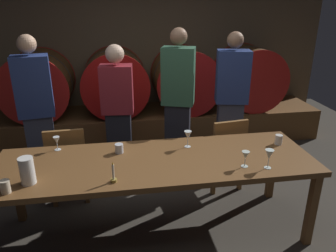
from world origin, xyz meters
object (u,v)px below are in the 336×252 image
object	(u,v)px
guest_center_left	(118,110)
guest_far_right	(231,104)
wine_barrel_far_right	(249,77)
wine_glass_center_left	(188,136)
wine_barrel_center_right	(184,79)
wine_glass_center_right	(245,156)
candle_center	(113,177)
cup_far_right	(279,140)
guest_far_left	(37,114)
wine_barrel_center_left	(115,82)
chair_left	(68,160)
wine_glass_far_left	(57,141)
dining_table	(156,166)
chair_right	(225,150)
cup_center_right	(119,148)
guest_center_right	(178,102)
wine_glass_far_right	(269,155)
cup_center_left	(5,187)
wine_barrel_far_left	(38,85)
pitcher	(27,171)

from	to	relation	value
guest_center_left	guest_far_right	bearing A→B (deg)	177.47
wine_barrel_far_right	wine_glass_center_left	bearing A→B (deg)	-125.27
wine_barrel_center_right	wine_glass_center_left	size ratio (longest dim) A/B	5.88
wine_glass_center_right	candle_center	bearing A→B (deg)	-176.16
candle_center	cup_far_right	xyz separation A→B (m)	(1.61, 0.46, 0.00)
guest_far_left	wine_barrel_center_left	bearing A→B (deg)	-135.76
chair_left	cup_far_right	world-z (taller)	chair_left
wine_barrel_center_left	wine_glass_far_left	size ratio (longest dim) A/B	7.13
guest_center_left	guest_far_right	world-z (taller)	guest_far_right
dining_table	chair_right	xyz separation A→B (m)	(0.88, 0.66, -0.22)
wine_glass_center_right	cup_center_right	bearing A→B (deg)	157.19
chair_right	wine_glass_far_left	bearing A→B (deg)	1.90
guest_center_right	wine_glass_far_right	xyz separation A→B (m)	(0.50, -1.46, -0.04)
chair_right	cup_center_right	xyz separation A→B (m)	(-1.20, -0.45, 0.33)
wine_barrel_center_left	chair_right	size ratio (longest dim) A/B	1.09
wine_glass_center_right	dining_table	bearing A→B (deg)	161.81
wine_glass_far_left	wine_glass_center_left	xyz separation A→B (m)	(1.23, -0.13, 0.02)
guest_center_right	candle_center	distance (m)	1.68
wine_barrel_center_right	guest_far_right	bearing A→B (deg)	-74.58
wine_glass_center_left	cup_center_left	bearing A→B (deg)	-159.26
guest_far_right	candle_center	distance (m)	1.98
guest_far_left	candle_center	size ratio (longest dim) A/B	9.95
guest_far_left	cup_far_right	xyz separation A→B (m)	(2.44, -0.92, -0.09)
wine_barrel_far_right	candle_center	bearing A→B (deg)	-129.91
wine_glass_far_left	cup_center_right	bearing A→B (deg)	-14.98
dining_table	candle_center	size ratio (longest dim) A/B	15.92
guest_center_left	wine_barrel_far_left	bearing A→B (deg)	-35.16
cup_center_left	wine_barrel_far_left	bearing A→B (deg)	95.60
candle_center	wine_barrel_center_left	bearing A→B (deg)	88.78
wine_barrel_far_left	wine_glass_center_left	xyz separation A→B (m)	(1.75, -2.01, -0.06)
wine_barrel_far_right	wine_glass_center_left	size ratio (longest dim) A/B	5.88
pitcher	guest_center_right	bearing A→B (deg)	43.85
guest_center_right	pitcher	xyz separation A→B (m)	(-1.45, -1.39, -0.05)
wine_barrel_center_left	guest_center_right	distance (m)	1.31
dining_table	cup_far_right	size ratio (longest dim) A/B	29.42
guest_center_right	wine_glass_center_right	xyz separation A→B (m)	(0.32, -1.40, -0.06)
wine_barrel_center_left	guest_center_left	distance (m)	0.98
dining_table	chair_left	bearing A→B (deg)	142.02
dining_table	wine_glass_far_right	distance (m)	0.98
chair_right	guest_center_right	xyz separation A→B (m)	(-0.46, 0.50, 0.44)
wine_barrel_far_right	wine_glass_center_right	world-z (taller)	wine_barrel_far_right
wine_glass_far_right	cup_center_left	xyz separation A→B (m)	(-2.08, -0.05, -0.07)
chair_right	cup_center_right	bearing A→B (deg)	13.09
wine_glass_center_left	cup_center_right	world-z (taller)	wine_glass_center_left
chair_right	wine_glass_center_right	xyz separation A→B (m)	(-0.14, -0.90, 0.38)
cup_center_left	cup_far_right	world-z (taller)	cup_center_left
wine_barrel_far_left	guest_center_right	xyz separation A→B (m)	(1.83, -1.08, -0.02)
wine_barrel_far_left	guest_far_right	distance (m)	2.74
wine_glass_center_right	cup_center_left	bearing A→B (deg)	-176.93
wine_barrel_center_right	guest_center_left	distance (m)	1.43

